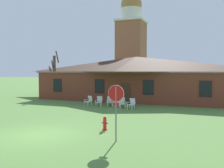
{
  "coord_description": "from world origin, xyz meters",
  "views": [
    {
      "loc": [
        8.41,
        -10.56,
        3.41
      ],
      "look_at": [
        0.86,
        8.41,
        2.33
      ],
      "focal_mm": 39.36,
      "sensor_mm": 36.0,
      "label": 1
    }
  ],
  "objects": [
    {
      "name": "bare_tree_beside_building",
      "position": [
        -10.18,
        16.04,
        2.94
      ],
      "size": [
        1.46,
        1.46,
        5.99
      ],
      "color": "brown",
      "rests_on": "ground"
    },
    {
      "name": "lawn_chair_near_door",
      "position": [
        -1.53,
        11.05,
        0.5
      ],
      "size": [
        0.7,
        0.73,
        0.96
      ],
      "color": "silver",
      "rests_on": "ground"
    },
    {
      "name": "lawn_chair_middle",
      "position": [
        0.15,
        11.32,
        0.5
      ],
      "size": [
        0.84,
        0.87,
        0.96
      ],
      "color": "silver",
      "rests_on": "ground"
    },
    {
      "name": "fire_hydrant",
      "position": [
        2.85,
        2.31,
        0.38
      ],
      "size": [
        0.36,
        0.28,
        0.79
      ],
      "color": "red",
      "rests_on": "ground"
    },
    {
      "name": "brick_building",
      "position": [
        0.0,
        18.69,
        2.63
      ],
      "size": [
        22.46,
        10.4,
        5.17
      ],
      "color": "brown",
      "rests_on": "ground"
    },
    {
      "name": "lawn_chair_right_end",
      "position": [
        0.97,
        10.74,
        0.5
      ],
      "size": [
        0.82,
        0.86,
        0.96
      ],
      "color": "silver",
      "rests_on": "ground"
    },
    {
      "name": "lawn_chair_by_porch",
      "position": [
        -2.64,
        11.01,
        0.5
      ],
      "size": [
        0.77,
        0.82,
        0.96
      ],
      "color": "silver",
      "rests_on": "ground"
    },
    {
      "name": "lawn_chair_left_end",
      "position": [
        -0.5,
        11.29,
        0.5
      ],
      "size": [
        0.8,
        0.84,
        0.96
      ],
      "color": "silver",
      "rests_on": "ground"
    },
    {
      "name": "stop_sign",
      "position": [
        4.26,
        0.38,
        1.94
      ],
      "size": [
        0.81,
        0.07,
        2.74
      ],
      "color": "slate",
      "rests_on": "ground"
    },
    {
      "name": "ground_plane",
      "position": [
        0.0,
        0.0,
        0.0
      ],
      "size": [
        200.0,
        200.0,
        0.0
      ],
      "primitive_type": "plane",
      "color": "#517A38"
    },
    {
      "name": "lawn_chair_far_side",
      "position": [
        1.95,
        10.44,
        0.5
      ],
      "size": [
        0.72,
        0.76,
        0.96
      ],
      "color": "white",
      "rests_on": "ground"
    },
    {
      "name": "dome_tower",
      "position": [
        -5.32,
        33.69,
        8.45
      ],
      "size": [
        5.18,
        5.18,
        18.54
      ],
      "color": "#93563D",
      "rests_on": "ground"
    }
  ]
}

